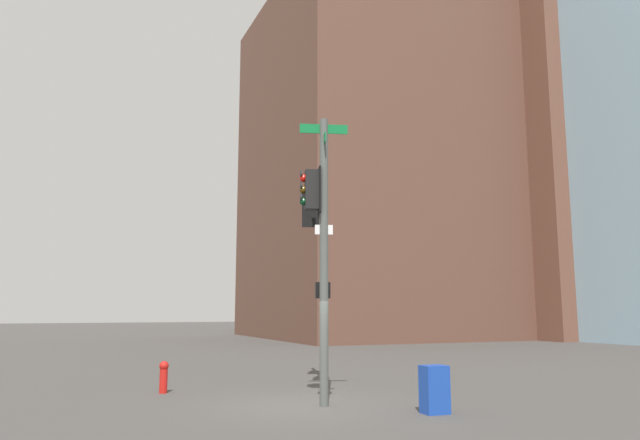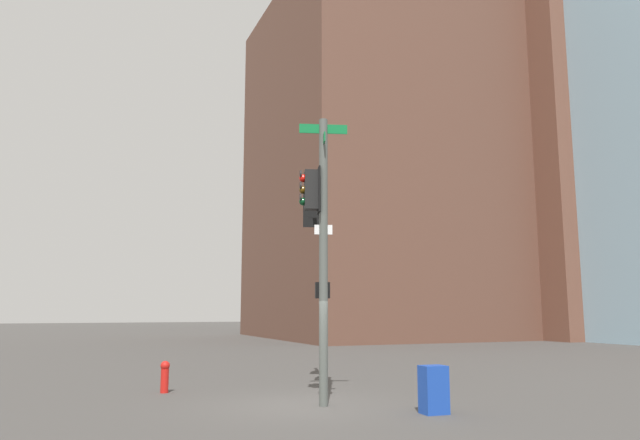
{
  "view_description": "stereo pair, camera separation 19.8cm",
  "coord_description": "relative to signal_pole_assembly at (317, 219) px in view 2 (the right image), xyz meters",
  "views": [
    {
      "loc": [
        -13.85,
        5.37,
        2.29
      ],
      "look_at": [
        0.55,
        -0.72,
        4.65
      ],
      "focal_mm": 33.4,
      "sensor_mm": 36.0,
      "label": 1
    },
    {
      "loc": [
        -13.92,
        5.19,
        2.29
      ],
      "look_at": [
        0.55,
        -0.72,
        4.65
      ],
      "focal_mm": 33.4,
      "sensor_mm": 36.0,
      "label": 2
    }
  ],
  "objects": [
    {
      "name": "ground_plane",
      "position": [
        -0.86,
        0.75,
        -4.72
      ],
      "size": [
        200.0,
        200.0,
        0.0
      ],
      "primitive_type": "plane",
      "color": "#423F3D"
    },
    {
      "name": "signal_pole_assembly",
      "position": [
        0.0,
        0.0,
        0.0
      ],
      "size": [
        5.14,
        2.1,
        7.13
      ],
      "rotation": [
        0.0,
        0.0,
        5.99
      ],
      "color": "#4C514C",
      "rests_on": "ground_plane"
    },
    {
      "name": "fire_hydrant",
      "position": [
        2.64,
        3.51,
        -4.25
      ],
      "size": [
        0.34,
        0.26,
        0.87
      ],
      "color": "red",
      "rests_on": "ground_plane"
    },
    {
      "name": "newspaper_box",
      "position": [
        -3.08,
        -1.57,
        -4.2
      ],
      "size": [
        0.46,
        0.58,
        1.05
      ],
      "primitive_type": "cube",
      "rotation": [
        0.0,
        0.0,
        -0.04
      ],
      "color": "#193FA5",
      "rests_on": "ground_plane"
    },
    {
      "name": "building_brick_nearside",
      "position": [
        28.88,
        -36.77,
        23.41
      ],
      "size": [
        19.19,
        17.94,
        56.26
      ],
      "primitive_type": "cube",
      "color": "brown",
      "rests_on": "ground_plane"
    },
    {
      "name": "building_brick_midblock",
      "position": [
        30.76,
        -18.36,
        9.94
      ],
      "size": [
        20.25,
        19.45,
        29.32
      ],
      "primitive_type": "cube",
      "color": "brown",
      "rests_on": "ground_plane"
    },
    {
      "name": "building_brick_farside",
      "position": [
        26.11,
        -34.31,
        20.02
      ],
      "size": [
        16.17,
        15.67,
        49.48
      ],
      "primitive_type": "cube",
      "color": "brown",
      "rests_on": "ground_plane"
    }
  ]
}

